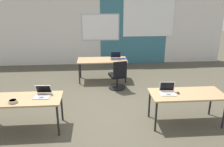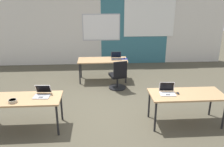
{
  "view_description": "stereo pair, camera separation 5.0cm",
  "coord_description": "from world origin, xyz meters",
  "px_view_note": "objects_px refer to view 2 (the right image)",
  "views": [
    {
      "loc": [
        -0.22,
        -5.05,
        2.8
      ],
      "look_at": [
        0.2,
        0.57,
        0.81
      ],
      "focal_mm": 37.0,
      "sensor_mm": 36.0,
      "label": 1
    },
    {
      "loc": [
        -0.17,
        -5.06,
        2.8
      ],
      "look_at": [
        0.2,
        0.57,
        0.81
      ],
      "focal_mm": 37.0,
      "sensor_mm": 36.0,
      "label": 2
    }
  ],
  "objects_px": {
    "laptop_near_left_inner": "(42,94)",
    "desk_near_right": "(186,96)",
    "snack_bowl": "(13,101)",
    "laptop_far_right": "(116,57)",
    "laptop_near_right_inner": "(167,91)",
    "desk_far_center": "(103,61)",
    "mouse_far_right": "(124,58)",
    "desk_near_left": "(23,101)",
    "chair_far_right": "(118,77)",
    "mouse_near_right_inner": "(178,93)"
  },
  "relations": [
    {
      "from": "desk_near_right",
      "to": "mouse_near_right_inner",
      "type": "relative_size",
      "value": 15.81
    },
    {
      "from": "mouse_near_right_inner",
      "to": "desk_far_center",
      "type": "bearing_deg",
      "value": 119.08
    },
    {
      "from": "laptop_far_right",
      "to": "mouse_near_right_inner",
      "type": "bearing_deg",
      "value": -68.17
    },
    {
      "from": "chair_far_right",
      "to": "laptop_near_right_inner",
      "type": "bearing_deg",
      "value": 100.31
    },
    {
      "from": "laptop_far_right",
      "to": "mouse_near_right_inner",
      "type": "distance_m",
      "value": 3.05
    },
    {
      "from": "laptop_near_right_inner",
      "to": "snack_bowl",
      "type": "bearing_deg",
      "value": -171.58
    },
    {
      "from": "desk_near_right",
      "to": "laptop_near_left_inner",
      "type": "height_order",
      "value": "laptop_near_left_inner"
    },
    {
      "from": "desk_far_center",
      "to": "desk_near_left",
      "type": "bearing_deg",
      "value": -122.01
    },
    {
      "from": "snack_bowl",
      "to": "mouse_near_right_inner",
      "type": "bearing_deg",
      "value": 3.08
    },
    {
      "from": "laptop_far_right",
      "to": "mouse_far_right",
      "type": "height_order",
      "value": "laptop_far_right"
    },
    {
      "from": "snack_bowl",
      "to": "desk_near_right",
      "type": "bearing_deg",
      "value": 2.87
    },
    {
      "from": "desk_near_left",
      "to": "chair_far_right",
      "type": "relative_size",
      "value": 1.74
    },
    {
      "from": "mouse_far_right",
      "to": "snack_bowl",
      "type": "relative_size",
      "value": 0.58
    },
    {
      "from": "laptop_far_right",
      "to": "laptop_near_right_inner",
      "type": "xyz_separation_m",
      "value": [
        0.87,
        -2.81,
        0.0
      ]
    },
    {
      "from": "desk_near_right",
      "to": "laptop_far_right",
      "type": "height_order",
      "value": "laptop_far_right"
    },
    {
      "from": "desk_near_right",
      "to": "chair_far_right",
      "type": "xyz_separation_m",
      "value": [
        -1.31,
        2.02,
        -0.28
      ]
    },
    {
      "from": "chair_far_right",
      "to": "laptop_near_right_inner",
      "type": "distance_m",
      "value": 2.21
    },
    {
      "from": "desk_near_left",
      "to": "laptop_far_right",
      "type": "relative_size",
      "value": 4.8
    },
    {
      "from": "mouse_far_right",
      "to": "desk_near_right",
      "type": "bearing_deg",
      "value": -69.77
    },
    {
      "from": "desk_far_center",
      "to": "laptop_near_right_inner",
      "type": "xyz_separation_m",
      "value": [
        1.33,
        -2.77,
        0.11
      ]
    },
    {
      "from": "mouse_far_right",
      "to": "mouse_near_right_inner",
      "type": "xyz_separation_m",
      "value": [
        0.85,
        -2.83,
        -0.0
      ]
    },
    {
      "from": "desk_near_left",
      "to": "mouse_far_right",
      "type": "distance_m",
      "value": 3.75
    },
    {
      "from": "desk_near_right",
      "to": "laptop_near_right_inner",
      "type": "height_order",
      "value": "laptop_near_right_inner"
    },
    {
      "from": "mouse_near_right_inner",
      "to": "laptop_near_left_inner",
      "type": "bearing_deg",
      "value": 178.35
    },
    {
      "from": "desk_near_right",
      "to": "laptop_near_left_inner",
      "type": "bearing_deg",
      "value": 178.4
    },
    {
      "from": "chair_far_right",
      "to": "mouse_far_right",
      "type": "bearing_deg",
      "value": -121.62
    },
    {
      "from": "desk_near_left",
      "to": "desk_far_center",
      "type": "height_order",
      "value": "same"
    },
    {
      "from": "mouse_far_right",
      "to": "chair_far_right",
      "type": "bearing_deg",
      "value": -108.04
    },
    {
      "from": "laptop_near_left_inner",
      "to": "desk_near_right",
      "type": "bearing_deg",
      "value": 2.21
    },
    {
      "from": "laptop_far_right",
      "to": "mouse_far_right",
      "type": "distance_m",
      "value": 0.25
    },
    {
      "from": "desk_far_center",
      "to": "mouse_near_right_inner",
      "type": "bearing_deg",
      "value": -60.92
    },
    {
      "from": "mouse_near_right_inner",
      "to": "snack_bowl",
      "type": "relative_size",
      "value": 0.57
    },
    {
      "from": "laptop_near_left_inner",
      "to": "laptop_near_right_inner",
      "type": "height_order",
      "value": "laptop_near_right_inner"
    },
    {
      "from": "laptop_near_right_inner",
      "to": "laptop_near_left_inner",
      "type": "bearing_deg",
      "value": -176.58
    },
    {
      "from": "mouse_far_right",
      "to": "laptop_near_right_inner",
      "type": "relative_size",
      "value": 0.29
    },
    {
      "from": "mouse_far_right",
      "to": "laptop_near_right_inner",
      "type": "height_order",
      "value": "laptop_near_right_inner"
    },
    {
      "from": "laptop_far_right",
      "to": "mouse_far_right",
      "type": "relative_size",
      "value": 3.24
    },
    {
      "from": "laptop_near_right_inner",
      "to": "snack_bowl",
      "type": "distance_m",
      "value": 3.21
    },
    {
      "from": "laptop_near_right_inner",
      "to": "chair_far_right",
      "type": "bearing_deg",
      "value": 118.5
    },
    {
      "from": "desk_far_center",
      "to": "snack_bowl",
      "type": "distance_m",
      "value": 3.53
    },
    {
      "from": "desk_far_center",
      "to": "chair_far_right",
      "type": "xyz_separation_m",
      "value": [
        0.44,
        -0.78,
        -0.28
      ]
    },
    {
      "from": "mouse_near_right_inner",
      "to": "desk_near_left",
      "type": "bearing_deg",
      "value": -179.95
    },
    {
      "from": "mouse_far_right",
      "to": "snack_bowl",
      "type": "bearing_deg",
      "value": -130.65
    },
    {
      "from": "desk_near_left",
      "to": "snack_bowl",
      "type": "height_order",
      "value": "snack_bowl"
    },
    {
      "from": "mouse_far_right",
      "to": "chair_far_right",
      "type": "relative_size",
      "value": 0.11
    },
    {
      "from": "desk_near_right",
      "to": "laptop_near_right_inner",
      "type": "relative_size",
      "value": 4.57
    },
    {
      "from": "desk_far_center",
      "to": "snack_bowl",
      "type": "height_order",
      "value": "snack_bowl"
    },
    {
      "from": "laptop_far_right",
      "to": "laptop_near_right_inner",
      "type": "distance_m",
      "value": 2.94
    },
    {
      "from": "mouse_far_right",
      "to": "laptop_near_left_inner",
      "type": "bearing_deg",
      "value": -126.91
    },
    {
      "from": "desk_near_left",
      "to": "desk_near_right",
      "type": "xyz_separation_m",
      "value": [
        3.5,
        0.0,
        0.0
      ]
    }
  ]
}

